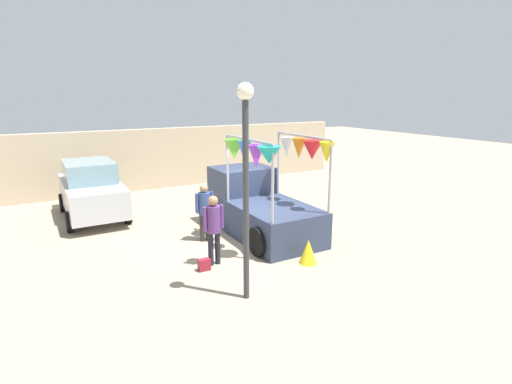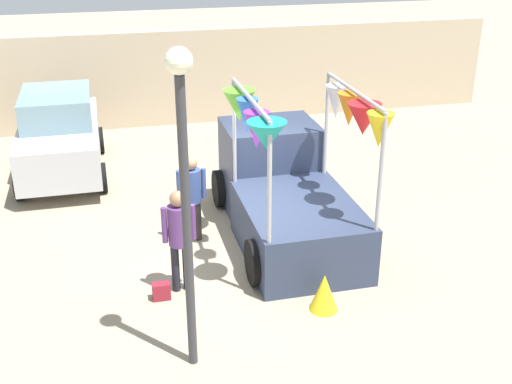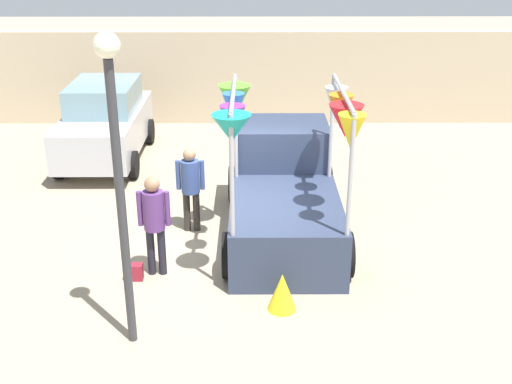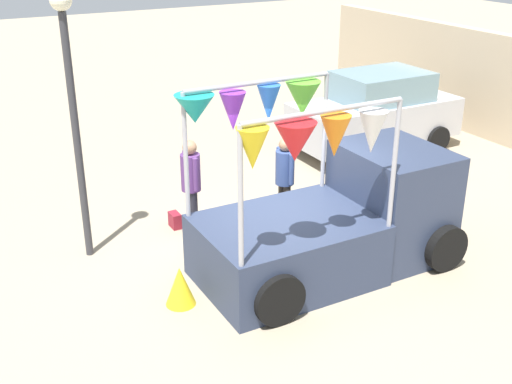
{
  "view_description": "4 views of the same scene",
  "coord_description": "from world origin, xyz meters",
  "px_view_note": "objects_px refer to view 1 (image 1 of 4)",
  "views": [
    {
      "loc": [
        -4.92,
        -9.28,
        4.04
      ],
      "look_at": [
        0.25,
        -0.2,
        1.47
      ],
      "focal_mm": 28.0,
      "sensor_mm": 36.0,
      "label": 1
    },
    {
      "loc": [
        -2.27,
        -9.75,
        5.63
      ],
      "look_at": [
        0.04,
        -0.33,
        1.31
      ],
      "focal_mm": 45.0,
      "sensor_mm": 36.0,
      "label": 2
    },
    {
      "loc": [
        0.26,
        -10.23,
        5.42
      ],
      "look_at": [
        0.31,
        -0.51,
        1.29
      ],
      "focal_mm": 45.0,
      "sensor_mm": 36.0,
      "label": 3
    },
    {
      "loc": [
        8.16,
        -4.84,
        5.18
      ],
      "look_at": [
        0.58,
        -0.69,
        1.45
      ],
      "focal_mm": 45.0,
      "sensor_mm": 36.0,
      "label": 4
    }
  ],
  "objects_px": {
    "person_customer": "(213,223)",
    "folded_kite_bundle_sunflower": "(308,252)",
    "handbag": "(204,265)",
    "street_lamp": "(246,165)",
    "vendor_truck": "(258,202)",
    "person_vendor": "(204,207)",
    "parked_car": "(91,190)"
  },
  "relations": [
    {
      "from": "vendor_truck",
      "to": "person_vendor",
      "type": "bearing_deg",
      "value": 179.73
    },
    {
      "from": "person_vendor",
      "to": "folded_kite_bundle_sunflower",
      "type": "bearing_deg",
      "value": -59.55
    },
    {
      "from": "vendor_truck",
      "to": "folded_kite_bundle_sunflower",
      "type": "height_order",
      "value": "vendor_truck"
    },
    {
      "from": "person_customer",
      "to": "street_lamp",
      "type": "distance_m",
      "value": 2.5
    },
    {
      "from": "person_vendor",
      "to": "street_lamp",
      "type": "distance_m",
      "value": 3.91
    },
    {
      "from": "street_lamp",
      "to": "parked_car",
      "type": "bearing_deg",
      "value": 104.19
    },
    {
      "from": "handbag",
      "to": "folded_kite_bundle_sunflower",
      "type": "relative_size",
      "value": 0.47
    },
    {
      "from": "handbag",
      "to": "street_lamp",
      "type": "relative_size",
      "value": 0.07
    },
    {
      "from": "handbag",
      "to": "folded_kite_bundle_sunflower",
      "type": "height_order",
      "value": "folded_kite_bundle_sunflower"
    },
    {
      "from": "handbag",
      "to": "street_lamp",
      "type": "height_order",
      "value": "street_lamp"
    },
    {
      "from": "parked_car",
      "to": "person_customer",
      "type": "bearing_deg",
      "value": -70.54
    },
    {
      "from": "parked_car",
      "to": "person_customer",
      "type": "distance_m",
      "value": 5.92
    },
    {
      "from": "vendor_truck",
      "to": "person_vendor",
      "type": "distance_m",
      "value": 1.71
    },
    {
      "from": "vendor_truck",
      "to": "handbag",
      "type": "distance_m",
      "value": 3.18
    },
    {
      "from": "person_customer",
      "to": "folded_kite_bundle_sunflower",
      "type": "relative_size",
      "value": 2.88
    },
    {
      "from": "vendor_truck",
      "to": "person_customer",
      "type": "height_order",
      "value": "vendor_truck"
    },
    {
      "from": "person_customer",
      "to": "handbag",
      "type": "height_order",
      "value": "person_customer"
    },
    {
      "from": "person_customer",
      "to": "folded_kite_bundle_sunflower",
      "type": "distance_m",
      "value": 2.41
    },
    {
      "from": "person_customer",
      "to": "street_lamp",
      "type": "relative_size",
      "value": 0.41
    },
    {
      "from": "vendor_truck",
      "to": "parked_car",
      "type": "relative_size",
      "value": 1.02
    },
    {
      "from": "parked_car",
      "to": "street_lamp",
      "type": "distance_m",
      "value": 7.85
    },
    {
      "from": "parked_car",
      "to": "person_vendor",
      "type": "bearing_deg",
      "value": -58.69
    },
    {
      "from": "street_lamp",
      "to": "handbag",
      "type": "bearing_deg",
      "value": 98.76
    },
    {
      "from": "vendor_truck",
      "to": "person_customer",
      "type": "xyz_separation_m",
      "value": [
        -2.14,
        -1.62,
        0.14
      ]
    },
    {
      "from": "parked_car",
      "to": "handbag",
      "type": "bearing_deg",
      "value": -74.33
    },
    {
      "from": "street_lamp",
      "to": "vendor_truck",
      "type": "bearing_deg",
      "value": 56.91
    },
    {
      "from": "parked_car",
      "to": "folded_kite_bundle_sunflower",
      "type": "height_order",
      "value": "parked_car"
    },
    {
      "from": "person_vendor",
      "to": "folded_kite_bundle_sunflower",
      "type": "height_order",
      "value": "person_vendor"
    },
    {
      "from": "vendor_truck",
      "to": "folded_kite_bundle_sunflower",
      "type": "distance_m",
      "value": 2.76
    },
    {
      "from": "folded_kite_bundle_sunflower",
      "to": "vendor_truck",
      "type": "bearing_deg",
      "value": 87.37
    },
    {
      "from": "street_lamp",
      "to": "folded_kite_bundle_sunflower",
      "type": "distance_m",
      "value": 3.32
    },
    {
      "from": "folded_kite_bundle_sunflower",
      "to": "parked_car",
      "type": "bearing_deg",
      "value": 120.96
    }
  ]
}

